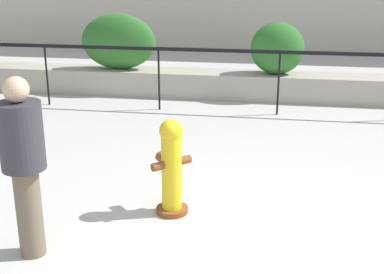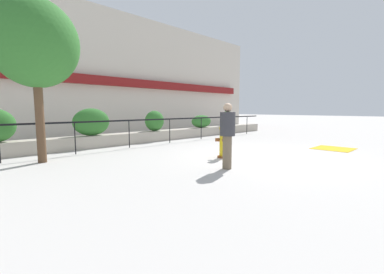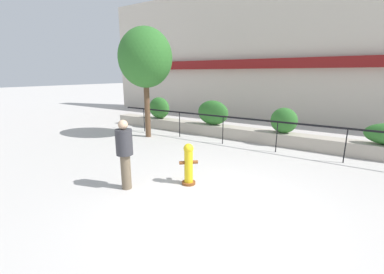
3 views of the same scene
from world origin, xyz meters
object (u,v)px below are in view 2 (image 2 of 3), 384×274
(hedge_bush_3, at_px, (201,121))
(hedge_bush_1, at_px, (91,122))
(hedge_bush_2, at_px, (155,121))
(fire_hydrant, at_px, (223,141))
(hedge_bush_4, at_px, (227,118))
(street_tree, at_px, (35,44))
(pedestrian, at_px, (227,132))

(hedge_bush_3, bearing_deg, hedge_bush_1, 180.00)
(hedge_bush_2, height_order, fire_hydrant, hedge_bush_2)
(hedge_bush_2, height_order, hedge_bush_3, hedge_bush_2)
(hedge_bush_3, bearing_deg, hedge_bush_4, 0.00)
(street_tree, bearing_deg, fire_hydrant, -36.98)
(hedge_bush_1, bearing_deg, pedestrian, -81.47)
(hedge_bush_2, bearing_deg, hedge_bush_1, 180.00)
(hedge_bush_3, distance_m, hedge_bush_4, 2.46)
(hedge_bush_2, relative_size, pedestrian, 0.60)
(street_tree, xyz_separation_m, pedestrian, (3.24, -4.36, -2.43))
(hedge_bush_2, distance_m, hedge_bush_4, 5.84)
(hedge_bush_1, xyz_separation_m, hedge_bush_3, (6.54, 0.00, -0.19))
(street_tree, bearing_deg, hedge_bush_2, 18.48)
(hedge_bush_4, bearing_deg, pedestrian, -142.52)
(hedge_bush_4, distance_m, street_tree, 11.71)
(hedge_bush_1, distance_m, street_tree, 3.78)
(fire_hydrant, relative_size, pedestrian, 0.62)
(hedge_bush_4, bearing_deg, street_tree, -170.82)
(hedge_bush_2, distance_m, fire_hydrant, 5.26)
(hedge_bush_4, height_order, fire_hydrant, hedge_bush_4)
(hedge_bush_1, height_order, pedestrian, pedestrian)
(hedge_bush_1, xyz_separation_m, fire_hydrant, (2.07, -5.13, -0.50))
(hedge_bush_4, relative_size, fire_hydrant, 1.04)
(hedge_bush_1, distance_m, fire_hydrant, 5.56)
(fire_hydrant, bearing_deg, pedestrian, -137.36)
(fire_hydrant, xyz_separation_m, street_tree, (-4.39, 3.30, 2.86))
(hedge_bush_2, height_order, pedestrian, pedestrian)
(hedge_bush_2, height_order, street_tree, street_tree)
(hedge_bush_1, bearing_deg, fire_hydrant, -67.99)
(hedge_bush_3, xyz_separation_m, hedge_bush_4, (2.46, 0.00, 0.11))
(hedge_bush_2, xyz_separation_m, hedge_bush_4, (5.84, 0.00, -0.02))
(street_tree, bearing_deg, hedge_bush_3, 11.67)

